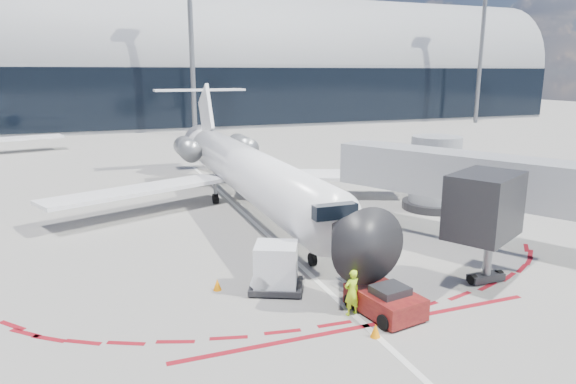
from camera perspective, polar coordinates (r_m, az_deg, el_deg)
name	(u,v)px	position (r m, az deg, el deg)	size (l,w,h in m)	color
ground	(266,233)	(28.86, -2.51, -4.62)	(260.00, 260.00, 0.00)	slate
apron_centerline	(255,224)	(30.68, -3.68, -3.53)	(0.25, 40.00, 0.01)	silver
apron_stop_bar	(366,326)	(19.07, 8.65, -14.49)	(14.00, 0.25, 0.01)	maroon
terminal_building	(145,74)	(91.51, -15.64, 12.53)	(150.00, 24.15, 24.00)	gray
jet_bridge	(448,179)	(30.04, 17.37, 1.43)	(10.03, 15.20, 4.90)	#96999E
light_mast_centre	(192,45)	(75.45, -10.67, 15.77)	(0.70, 0.70, 25.00)	slate
light_mast_east	(481,50)	(97.67, 20.67, 14.53)	(0.70, 0.70, 25.00)	slate
regional_jet	(244,168)	(34.00, -4.90, 2.68)	(25.62, 31.60, 7.91)	white
pushback_tug	(385,300)	(19.87, 10.74, -11.75)	(2.32, 4.59, 1.17)	#4E0B10
ramp_worker	(352,292)	(19.43, 7.10, -10.99)	(0.65, 0.43, 1.79)	#C1FF1A
uld_container	(276,268)	(21.27, -1.33, -8.42)	(2.69, 2.53, 2.00)	black
safety_cone_left	(217,285)	(21.77, -7.86, -10.15)	(0.35, 0.35, 0.49)	orange
safety_cone_right	(375,330)	(18.32, 9.70, -14.93)	(0.35, 0.35, 0.49)	orange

